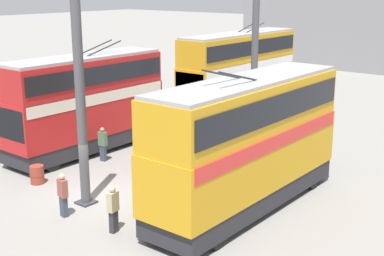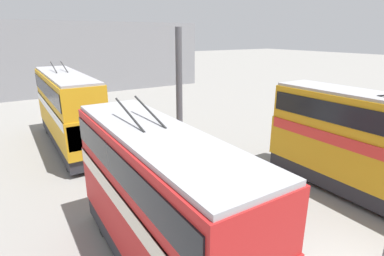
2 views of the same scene
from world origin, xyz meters
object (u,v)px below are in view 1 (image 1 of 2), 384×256
object	(u,v)px
bus_right_far	(239,65)
bus_right_mid	(85,98)
person_by_right_row	(103,143)
person_aisle_foreground	(63,194)
person_by_left_row	(113,208)
oil_drum	(37,175)
person_aisle_midway	(205,137)
bus_left_near	(248,137)

from	to	relation	value
bus_right_far	bus_right_mid	bearing A→B (deg)	-180.00
bus_right_mid	bus_right_far	xyz separation A→B (m)	(14.21, 0.00, 0.10)
person_by_right_row	person_aisle_foreground	bearing A→B (deg)	27.09
person_by_left_row	person_by_right_row	xyz separation A→B (m)	(5.16, 6.26, -0.02)
bus_right_far	oil_drum	bearing A→B (deg)	-174.19
person_by_left_row	oil_drum	bearing A→B (deg)	-20.57
person_by_left_row	person_aisle_midway	world-z (taller)	person_by_left_row
person_aisle_midway	person_aisle_foreground	bearing A→B (deg)	31.00
oil_drum	person_aisle_midway	bearing A→B (deg)	-21.61
bus_left_near	person_aisle_foreground	distance (m)	7.33
person_aisle_midway	person_by_right_row	size ratio (longest dim) A/B	1.00
person_aisle_foreground	person_aisle_midway	xyz separation A→B (m)	(9.54, 0.53, 0.01)
person_by_left_row	person_aisle_foreground	distance (m)	2.48
person_by_right_row	bus_right_far	bearing A→B (deg)	179.21
bus_left_near	oil_drum	distance (m)	9.72
person_by_right_row	bus_right_mid	bearing A→B (deg)	-115.02
bus_right_mid	person_aisle_midway	xyz separation A→B (m)	(3.55, -5.10, -1.96)
person_aisle_midway	oil_drum	size ratio (longest dim) A/B	2.11
bus_left_near	bus_right_mid	bearing A→B (deg)	84.69
bus_right_far	person_by_right_row	world-z (taller)	bus_right_far
bus_left_near	person_aisle_midway	xyz separation A→B (m)	(4.53, 5.50, -2.01)
person_by_right_row	oil_drum	distance (m)	3.98
bus_right_mid	bus_left_near	bearing A→B (deg)	-95.31
person_aisle_foreground	oil_drum	distance (m)	4.04
bus_left_near	bus_right_far	bearing A→B (deg)	34.90
person_aisle_foreground	bus_left_near	bearing A→B (deg)	-34.55
person_aisle_foreground	oil_drum	size ratio (longest dim) A/B	2.09
person_aisle_foreground	oil_drum	bearing A→B (deg)	78.76
bus_left_near	bus_right_mid	xyz separation A→B (m)	(0.99, 10.60, -0.05)
person_by_right_row	person_by_left_row	bearing A→B (deg)	42.61
bus_left_near	bus_right_mid	size ratio (longest dim) A/B	1.10
bus_left_near	person_by_right_row	size ratio (longest dim) A/B	5.77
bus_right_far	person_by_left_row	bearing A→B (deg)	-157.89
bus_left_near	person_by_left_row	size ratio (longest dim) A/B	5.68
person_by_left_row	person_aisle_foreground	bearing A→B (deg)	-3.45
bus_right_far	person_by_right_row	size ratio (longest dim) A/B	6.60
bus_left_near	person_by_left_row	bearing A→B (deg)	152.15
person_by_left_row	person_aisle_midway	size ratio (longest dim) A/B	1.01
bus_left_near	person_aisle_midway	world-z (taller)	bus_left_near
bus_right_mid	person_by_right_row	world-z (taller)	bus_right_mid
bus_right_far	oil_drum	world-z (taller)	bus_right_far
person_by_right_row	oil_drum	bearing A→B (deg)	-6.99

